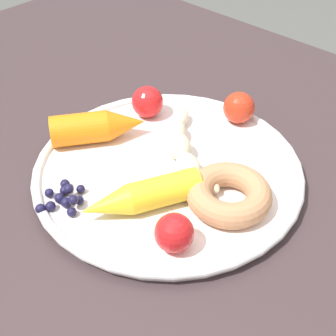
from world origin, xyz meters
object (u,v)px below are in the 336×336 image
(dining_table, at_px, (147,222))
(tomato_near, at_px, (174,233))
(carrot_orange, at_px, (99,127))
(banana, at_px, (184,147))
(tomato_far, at_px, (239,108))
(tomato_mid, at_px, (147,102))
(carrot_yellow, at_px, (141,197))
(blueberry_pile, at_px, (63,198))
(plate, at_px, (168,170))
(donut, at_px, (229,194))

(dining_table, distance_m, tomato_near, 0.17)
(carrot_orange, height_order, tomato_near, same)
(banana, height_order, tomato_far, tomato_far)
(dining_table, xyz_separation_m, tomato_mid, (-0.08, 0.08, 0.12))
(dining_table, bearing_deg, tomato_mid, 133.09)
(carrot_yellow, xyz_separation_m, blueberry_pile, (-0.07, -0.05, -0.01))
(dining_table, distance_m, carrot_orange, 0.14)
(dining_table, relative_size, blueberry_pile, 19.16)
(plate, relative_size, carrot_yellow, 2.42)
(carrot_yellow, xyz_separation_m, donut, (0.07, 0.07, -0.00))
(donut, relative_size, blueberry_pile, 1.57)
(banana, relative_size, carrot_yellow, 1.07)
(carrot_yellow, xyz_separation_m, tomato_mid, (-0.12, 0.13, 0.00))
(carrot_yellow, bearing_deg, tomato_mid, 132.75)
(tomato_far, bearing_deg, banana, -92.26)
(tomato_near, bearing_deg, tomato_far, 111.08)
(banana, bearing_deg, tomato_far, 87.74)
(carrot_orange, bearing_deg, donut, 5.82)
(donut, bearing_deg, dining_table, -170.45)
(carrot_orange, distance_m, tomato_mid, 0.08)
(dining_table, xyz_separation_m, carrot_orange, (-0.08, -0.00, 0.12))
(tomato_mid, height_order, tomato_far, same)
(carrot_orange, height_order, tomato_mid, tomato_mid)
(plate, bearing_deg, carrot_yellow, -70.34)
(carrot_orange, bearing_deg, banana, 26.12)
(carrot_orange, relative_size, tomato_far, 2.82)
(blueberry_pile, height_order, tomato_near, tomato_near)
(carrot_orange, bearing_deg, carrot_yellow, -21.34)
(plate, xyz_separation_m, tomato_near, (0.09, -0.08, 0.02))
(tomato_near, bearing_deg, donut, 88.16)
(plate, height_order, donut, donut)
(blueberry_pile, xyz_separation_m, tomato_near, (0.13, 0.04, 0.01))
(plate, relative_size, tomato_near, 8.10)
(plate, xyz_separation_m, donut, (0.09, 0.00, 0.02))
(carrot_orange, distance_m, blueberry_pile, 0.12)
(carrot_yellow, height_order, blueberry_pile, carrot_yellow)
(tomato_mid, bearing_deg, tomato_near, -38.68)
(banana, distance_m, carrot_yellow, 0.10)
(banana, distance_m, carrot_orange, 0.11)
(donut, height_order, tomato_mid, tomato_mid)
(dining_table, height_order, blueberry_pile, blueberry_pile)
(plate, relative_size, donut, 3.45)
(banana, xyz_separation_m, tomato_far, (0.00, 0.11, 0.01))
(carrot_yellow, xyz_separation_m, tomato_near, (0.06, -0.02, 0.00))
(donut, bearing_deg, plate, -179.23)
(carrot_orange, relative_size, tomato_mid, 2.78)
(blueberry_pile, bearing_deg, carrot_orange, 119.91)
(dining_table, bearing_deg, plate, 38.85)
(carrot_yellow, height_order, tomato_far, tomato_far)
(carrot_yellow, distance_m, tomato_near, 0.06)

